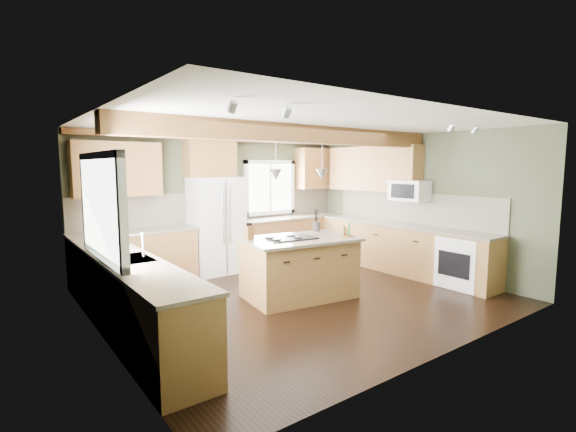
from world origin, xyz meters
TOP-DOWN VIEW (x-y plane):
  - floor at (0.00, 0.00)m, footprint 5.60×5.60m
  - ceiling at (0.00, 0.00)m, footprint 5.60×5.60m
  - wall_back at (0.00, 2.50)m, footprint 5.60×0.00m
  - wall_left at (-2.80, 0.00)m, footprint 0.00×5.00m
  - wall_right at (2.80, 0.00)m, footprint 0.00×5.00m
  - ceiling_beam at (0.00, -0.02)m, footprint 5.55×0.26m
  - soffit_trim at (0.00, 2.40)m, footprint 5.55×0.20m
  - backsplash_back at (0.00, 2.48)m, footprint 5.58×0.03m
  - backsplash_right at (2.78, 0.05)m, footprint 0.03×3.70m
  - base_cab_back_left at (-1.79, 2.20)m, footprint 2.02×0.60m
  - counter_back_left at (-1.79, 2.20)m, footprint 2.06×0.64m
  - base_cab_back_right at (1.49, 2.20)m, footprint 2.62×0.60m
  - counter_back_right at (1.49, 2.20)m, footprint 2.66×0.64m
  - base_cab_left at (-2.50, 0.05)m, footprint 0.60×3.70m
  - counter_left at (-2.50, 0.05)m, footprint 0.64×3.74m
  - base_cab_right at (2.50, 0.05)m, footprint 0.60×3.70m
  - counter_right at (2.50, 0.05)m, footprint 0.64×3.74m
  - upper_cab_back_left at (-1.99, 2.33)m, footprint 1.40×0.35m
  - upper_cab_over_fridge at (-0.30, 2.33)m, footprint 0.96×0.35m
  - upper_cab_right at (2.62, 0.90)m, footprint 0.35×2.20m
  - upper_cab_back_corner at (2.30, 2.33)m, footprint 0.90×0.35m
  - window_left at (-2.78, 0.05)m, footprint 0.04×1.60m
  - window_back at (1.15, 2.48)m, footprint 1.10×0.04m
  - sink at (-2.50, 0.05)m, footprint 0.50×0.65m
  - faucet at (-2.32, 0.05)m, footprint 0.02×0.02m
  - dishwasher at (-2.49, -1.25)m, footprint 0.60×0.60m
  - oven at (2.49, -1.25)m, footprint 0.60×0.72m
  - microwave at (2.58, -0.05)m, footprint 0.40×0.70m
  - pendant_left at (-0.39, 0.03)m, footprint 0.18×0.18m
  - pendant_right at (0.40, -0.07)m, footprint 0.18×0.18m
  - refrigerator at (-0.30, 2.12)m, footprint 0.90×0.74m
  - island at (0.00, -0.02)m, footprint 1.71×1.18m
  - island_top at (0.00, -0.02)m, footprint 1.83×1.30m
  - cooktop at (-0.13, -0.00)m, footprint 0.74×0.55m
  - knife_block at (-0.67, 0.33)m, footprint 0.13×0.11m
  - utensil_crock at (0.64, 0.33)m, footprint 0.17×0.17m
  - bottle_tray at (0.71, -0.32)m, footprint 0.27×0.27m

SIDE VIEW (x-z plane):
  - floor at x=0.00m, z-range 0.00..0.00m
  - dishwasher at x=-2.49m, z-range 0.01..0.85m
  - oven at x=2.49m, z-range 0.01..0.85m
  - base_cab_back_left at x=-1.79m, z-range 0.00..0.88m
  - base_cab_back_right at x=1.49m, z-range 0.00..0.88m
  - base_cab_left at x=-2.50m, z-range 0.00..0.88m
  - base_cab_right at x=2.50m, z-range 0.00..0.88m
  - island at x=0.00m, z-range 0.00..0.88m
  - counter_back_left at x=-1.79m, z-range 0.88..0.92m
  - counter_back_right at x=1.49m, z-range 0.88..0.92m
  - counter_left at x=-2.50m, z-range 0.88..0.92m
  - counter_right at x=2.50m, z-range 0.88..0.92m
  - refrigerator at x=-0.30m, z-range 0.00..1.80m
  - island_top at x=0.00m, z-range 0.88..0.92m
  - sink at x=-2.50m, z-range 0.89..0.92m
  - cooktop at x=-0.13m, z-range 0.92..0.94m
  - utensil_crock at x=0.64m, z-range 0.92..1.09m
  - bottle_tray at x=0.71m, z-range 0.92..1.12m
  - knife_block at x=-0.67m, z-range 0.92..1.12m
  - faucet at x=-2.32m, z-range 0.91..1.19m
  - backsplash_back at x=0.00m, z-range 0.92..1.50m
  - backsplash_right at x=2.78m, z-range 0.92..1.50m
  - wall_back at x=0.00m, z-range -1.50..4.10m
  - wall_left at x=-2.80m, z-range -1.20..3.80m
  - wall_right at x=2.80m, z-range -1.20..3.80m
  - window_back at x=1.15m, z-range 1.05..2.05m
  - window_left at x=-2.78m, z-range 1.02..2.08m
  - microwave at x=2.58m, z-range 1.36..1.74m
  - pendant_left at x=-0.39m, z-range 1.80..1.96m
  - pendant_right at x=0.40m, z-range 1.80..1.96m
  - upper_cab_back_left at x=-1.99m, z-range 1.50..2.40m
  - upper_cab_right at x=2.62m, z-range 1.50..2.40m
  - upper_cab_back_corner at x=2.30m, z-range 1.50..2.40m
  - upper_cab_over_fridge at x=-0.30m, z-range 1.80..2.50m
  - ceiling_beam at x=0.00m, z-range 2.34..2.60m
  - soffit_trim at x=0.00m, z-range 2.49..2.59m
  - ceiling at x=0.00m, z-range 2.60..2.60m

